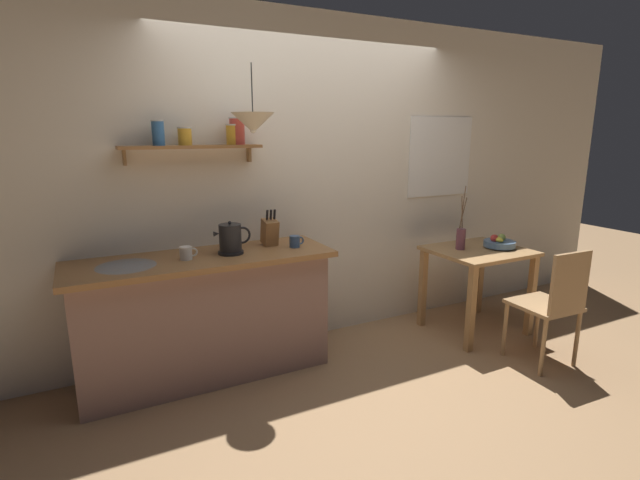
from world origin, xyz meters
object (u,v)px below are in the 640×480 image
Objects in this scene: electric_kettle at (231,239)px; coffee_mug_spare at (295,241)px; knife_block at (270,232)px; pendant_lamp at (253,123)px; fruit_bowl at (499,243)px; dining_table at (478,265)px; coffee_mug_by_sink at (186,253)px; twig_vase at (461,238)px; dining_chair_near at (553,301)px.

coffee_mug_spare is at bearing -3.96° from electric_kettle.
coffee_mug_spare is at bearing -43.19° from knife_block.
knife_block is at bearing 45.66° from pendant_lamp.
fruit_bowl is at bearing -7.37° from electric_kettle.
knife_block reaches higher than electric_kettle.
coffee_mug_by_sink is (-2.48, 0.24, 0.35)m from dining_table.
electric_kettle is 2.29× the size of coffee_mug_spare.
fruit_bowl is 2.33× the size of coffee_mug_spare.
knife_block is (-1.67, 0.29, 0.16)m from twig_vase.
electric_kettle reaches higher than coffee_mug_by_sink.
dining_chair_near reaches higher than fruit_bowl.
electric_kettle reaches higher than dining_chair_near.
twig_vase reaches higher than fruit_bowl.
knife_block is 0.21m from coffee_mug_spare.
dining_chair_near is 2.45m from electric_kettle.
pendant_lamp reaches higher than dining_table.
electric_kettle reaches higher than coffee_mug_spare.
dining_chair_near is 0.79m from fruit_bowl.
coffee_mug_by_sink reaches higher than coffee_mug_spare.
dining_table is 0.27m from fruit_bowl.
knife_block is at bearing 136.81° from coffee_mug_spare.
dining_table is at bearing -25.74° from twig_vase.
twig_vase is at bearing -3.73° from pendant_lamp.
pendant_lamp reaches higher than dining_chair_near.
knife_block reaches higher than dining_chair_near.
fruit_bowl is 2.38m from electric_kettle.
knife_block is at bearing 168.71° from dining_table.
dining_chair_near is at bearing -21.86° from coffee_mug_by_sink.
pendant_lamp reaches higher than electric_kettle.
coffee_mug_by_sink is at bearing 178.88° from coffee_mug_spare.
fruit_bowl is 1.02× the size of electric_kettle.
twig_vase is 2.09× the size of electric_kettle.
coffee_mug_by_sink is (-2.67, 0.29, 0.16)m from fruit_bowl.
coffee_mug_spare is at bearing 171.75° from fruit_bowl.
coffee_mug_by_sink is at bearing 174.49° from pendant_lamp.
coffee_mug_spare is 0.92m from pendant_lamp.
dining_chair_near is 3.29× the size of knife_block.
dining_table is at bearing -5.55° from pendant_lamp.
knife_block is at bearing 17.34° from electric_kettle.
knife_block reaches higher than dining_table.
coffee_mug_spare is (0.15, -0.14, -0.06)m from knife_block.
knife_block is (-2.01, 0.41, 0.22)m from fruit_bowl.
knife_block is (-1.83, 1.12, 0.50)m from dining_chair_near.
knife_block is at bearing 170.13° from twig_vase.
dining_table is at bearing -11.29° from knife_block.
twig_vase is (-0.15, 0.07, 0.25)m from dining_table.
pendant_lamp is at bearing 173.75° from fruit_bowl.
twig_vase is at bearing -9.87° from knife_block.
pendant_lamp is at bearing 154.55° from dining_chair_near.
dining_table is 2.21m from electric_kettle.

